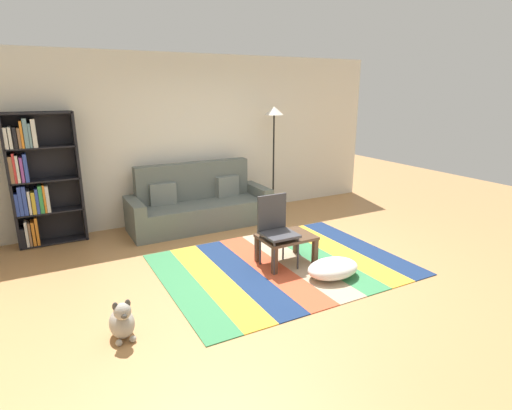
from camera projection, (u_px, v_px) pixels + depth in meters
The scene contains 11 objects.
ground_plane at pixel (279, 267), 5.09m from camera, with size 14.00×14.00×0.00m, color #B27F4C.
back_wall at pixel (201, 138), 6.87m from camera, with size 6.80×0.10×2.70m, color silver.
rug at pixel (282, 265), 5.15m from camera, with size 2.97×2.27×0.01m.
couch at pixel (199, 205), 6.58m from camera, with size 2.26×0.80×1.00m.
bookshelf at pixel (36, 181), 5.62m from camera, with size 0.90×0.28×1.86m.
coffee_table at pixel (286, 241), 5.13m from camera, with size 0.67×0.50×0.37m.
pouf at pixel (333, 268), 4.78m from camera, with size 0.65×0.45×0.22m, color white.
dog at pixel (122, 322), 3.62m from camera, with size 0.22×0.35×0.40m.
standing_lamp at pixel (274, 125), 6.96m from camera, with size 0.32×0.32×1.86m.
tv_remote at pixel (292, 236), 5.06m from camera, with size 0.04×0.15×0.02m, color black.
folding_chair at pixel (276, 225), 5.02m from camera, with size 0.40×0.40×0.90m.
Camera 1 is at (-2.48, -3.97, 2.16)m, focal length 28.51 mm.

